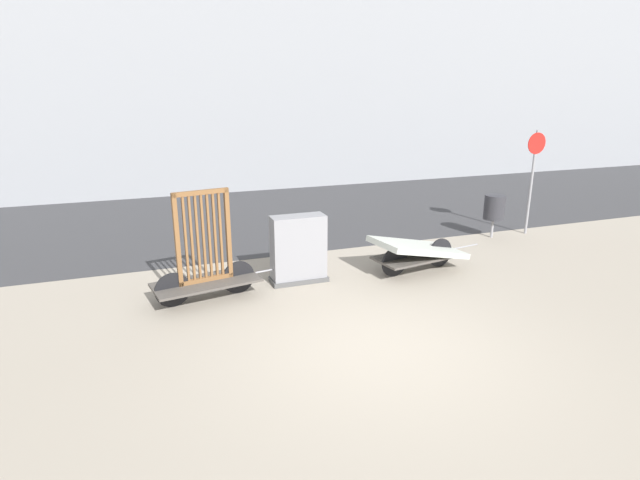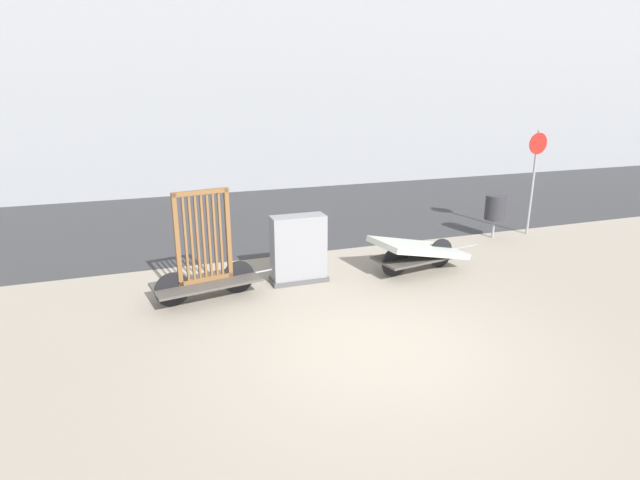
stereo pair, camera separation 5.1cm
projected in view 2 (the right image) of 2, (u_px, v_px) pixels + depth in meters
name	position (u px, v px, depth m)	size (l,w,h in m)	color
ground_plane	(379.00, 346.00, 6.74)	(60.00, 60.00, 0.00)	gray
road_strip	(255.00, 216.00, 13.70)	(56.00, 7.10, 0.01)	#38383A
bike_cart_with_bedframe	(206.00, 266.00, 8.10)	(2.43, 1.08, 1.83)	#4C4742
bike_cart_with_mattress	(419.00, 250.00, 9.41)	(2.49, 1.23, 0.72)	#4C4742
utility_cabinet	(298.00, 251.00, 8.88)	(1.02, 0.45, 1.22)	#4C4C4C
trash_bin	(495.00, 208.00, 11.51)	(0.47, 0.47, 1.00)	gray
sign_post	(535.00, 170.00, 11.58)	(0.49, 0.06, 2.45)	gray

